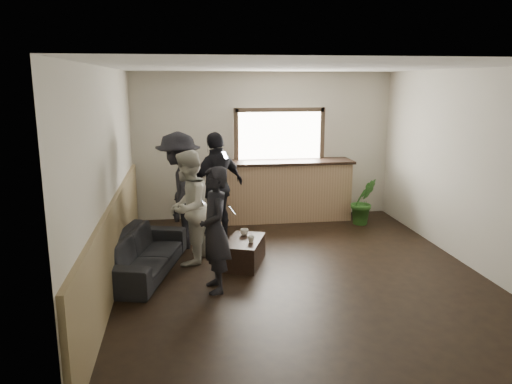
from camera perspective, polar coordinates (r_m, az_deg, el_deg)
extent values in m
cube|color=black|center=(7.17, 4.73, -8.95)|extent=(5.00, 6.00, 0.01)
cube|color=silver|center=(6.67, 5.18, 14.02)|extent=(5.00, 6.00, 0.01)
cube|color=beige|center=(9.69, 0.87, 5.31)|extent=(5.00, 0.01, 2.80)
cube|color=beige|center=(4.01, 14.83, -5.66)|extent=(5.00, 0.01, 2.80)
cube|color=beige|center=(6.67, -16.45, 1.47)|extent=(0.01, 6.00, 2.80)
cube|color=beige|center=(7.75, 23.27, 2.44)|extent=(0.01, 6.00, 2.80)
cube|color=olive|center=(6.88, -15.76, -5.49)|extent=(0.06, 5.90, 1.10)
cube|color=#9D7855|center=(9.58, 2.94, 0.05)|extent=(2.60, 0.60, 1.10)
cube|color=black|center=(9.47, 2.97, 3.44)|extent=(2.70, 0.68, 0.05)
cube|color=white|center=(9.68, 2.68, 6.48)|extent=(1.60, 0.06, 0.90)
cube|color=#3F3326|center=(9.61, 2.75, 9.37)|extent=(1.72, 0.08, 0.08)
cube|color=#3F3326|center=(9.53, -2.28, 6.39)|extent=(0.08, 0.08, 1.06)
cube|color=#3F3326|center=(9.85, 7.55, 6.49)|extent=(0.08, 0.08, 1.06)
imported|color=black|center=(7.16, -12.83, -6.84)|extent=(1.22, 2.07, 0.57)
cube|color=black|center=(7.32, -1.33, -6.88)|extent=(0.73, 0.95, 0.37)
imported|color=silver|center=(7.45, -1.34, -4.61)|extent=(0.17, 0.17, 0.10)
imported|color=silver|center=(7.14, -0.57, -5.41)|extent=(0.12, 0.12, 0.09)
imported|color=#2D6623|center=(9.49, 12.18, -1.06)|extent=(0.53, 0.45, 0.87)
imported|color=black|center=(6.28, -4.73, -4.34)|extent=(0.47, 0.64, 1.60)
cube|color=black|center=(6.27, -2.80, -2.04)|extent=(0.10, 0.09, 0.12)
cube|color=silver|center=(6.26, -2.80, -2.02)|extent=(0.09, 0.07, 0.11)
imported|color=beige|center=(7.29, -7.79, -1.78)|extent=(0.87, 0.98, 1.67)
cube|color=black|center=(7.19, -6.16, -0.91)|extent=(0.11, 0.10, 0.12)
cube|color=silver|center=(7.18, -6.16, -0.89)|extent=(0.09, 0.09, 0.11)
imported|color=black|center=(7.97, -8.76, 0.13)|extent=(0.70, 1.21, 1.86)
cube|color=black|center=(7.93, -7.21, 1.32)|extent=(0.09, 0.07, 0.12)
cube|color=silver|center=(7.93, -7.21, 1.34)|extent=(0.08, 0.06, 0.11)
imported|color=black|center=(8.37, -4.46, 0.68)|extent=(1.13, 0.96, 1.81)
cube|color=black|center=(8.11, -3.57, 4.21)|extent=(0.11, 0.12, 0.12)
cube|color=silver|center=(8.10, -3.57, 4.23)|extent=(0.10, 0.10, 0.11)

